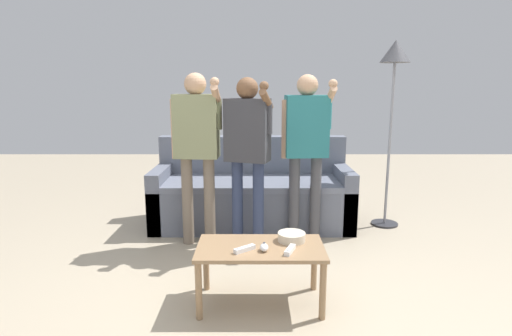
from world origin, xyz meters
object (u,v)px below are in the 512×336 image
object	(u,v)px
player_left	(197,139)
player_right	(307,139)
couch	(253,194)
player_center	(248,143)
snack_bowl	(292,237)
floor_lamp	(395,70)
coffee_table	(261,255)
game_remote_wand_near	(291,250)
game_remote_nunchuk	(265,247)
game_remote_wand_far	(245,249)

from	to	relation	value
player_left	player_right	size ratio (longest dim) A/B	1.01
couch	player_center	xyz separation A→B (m)	(-0.04, -0.68, 0.65)
snack_bowl	player_right	distance (m)	1.23
snack_bowl	floor_lamp	size ratio (longest dim) A/B	0.10
coffee_table	player_right	world-z (taller)	player_right
coffee_table	player_center	xyz separation A→B (m)	(-0.11, 1.03, 0.62)
floor_lamp	game_remote_wand_near	size ratio (longest dim) A/B	12.45
game_remote_nunchuk	player_right	distance (m)	1.43
game_remote_nunchuk	game_remote_wand_near	bearing A→B (deg)	-7.61
player_right	game_remote_wand_far	world-z (taller)	player_right
game_remote_nunchuk	floor_lamp	size ratio (longest dim) A/B	0.05
game_remote_wand_far	coffee_table	bearing A→B (deg)	38.00
coffee_table	game_remote_wand_far	distance (m)	0.15
floor_lamp	player_center	distance (m)	1.71
couch	game_remote_wand_near	size ratio (longest dim) A/B	13.44
snack_bowl	game_remote_wand_near	distance (m)	0.20
coffee_table	floor_lamp	size ratio (longest dim) A/B	0.44
game_remote_nunchuk	player_right	size ratio (longest dim) A/B	0.06
player_center	player_right	size ratio (longest dim) A/B	0.98
snack_bowl	coffee_table	bearing A→B (deg)	-155.69
player_center	floor_lamp	bearing A→B (deg)	22.43
player_left	game_remote_wand_near	size ratio (longest dim) A/B	10.28
snack_bowl	game_remote_wand_near	size ratio (longest dim) A/B	1.24
couch	game_remote_wand_far	bearing A→B (deg)	-91.11
game_remote_nunchuk	player_left	world-z (taller)	player_left
snack_bowl	game_remote_wand_far	distance (m)	0.37
game_remote_nunchuk	player_center	distance (m)	1.23
game_remote_nunchuk	player_center	size ratio (longest dim) A/B	0.06
floor_lamp	player_left	size ratio (longest dim) A/B	1.21
couch	player_center	size ratio (longest dim) A/B	1.34
coffee_table	player_left	bearing A→B (deg)	117.38
couch	game_remote_nunchuk	xyz separation A→B (m)	(0.09, -1.78, 0.12)
player_left	game_remote_nunchuk	bearing A→B (deg)	-63.25
player_center	game_remote_wand_near	world-z (taller)	player_center
floor_lamp	player_right	size ratio (longest dim) A/B	1.22
floor_lamp	game_remote_wand_near	distance (m)	2.41
couch	snack_bowl	bearing A→B (deg)	-79.88
couch	floor_lamp	size ratio (longest dim) A/B	1.08
couch	player_right	xyz separation A→B (m)	(0.51, -0.52, 0.67)
player_left	coffee_table	bearing A→B (deg)	-62.62
player_right	game_remote_wand_near	bearing A→B (deg)	-100.91
coffee_table	player_left	distance (m)	1.39
game_remote_nunchuk	game_remote_wand_far	xyz separation A→B (m)	(-0.13, -0.01, -0.01)
player_right	snack_bowl	bearing A→B (deg)	-101.47
couch	game_remote_nunchuk	distance (m)	1.78
game_remote_nunchuk	floor_lamp	bearing A→B (deg)	51.94
game_remote_nunchuk	game_remote_wand_far	size ratio (longest dim) A/B	0.61
game_remote_wand_far	snack_bowl	bearing A→B (deg)	29.21
snack_bowl	floor_lamp	bearing A→B (deg)	53.30
game_remote_nunchuk	game_remote_wand_far	bearing A→B (deg)	-177.35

